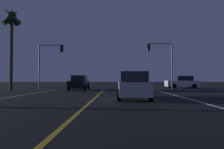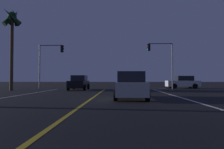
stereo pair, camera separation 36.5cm
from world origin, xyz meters
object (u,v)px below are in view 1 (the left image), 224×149
car_crossing_side (182,82)px  palm_tree_left_mid (12,24)px  car_lead_same_lane (133,86)px  car_oncoming (79,83)px  traffic_light_near_right (160,55)px  car_ahead_far (128,83)px  traffic_light_near_left (51,56)px

car_crossing_side → palm_tree_left_mid: size_ratio=0.47×
car_lead_same_lane → car_crossing_side: bearing=-28.6°
car_oncoming → traffic_light_near_right: traffic_light_near_right is taller
car_ahead_far → car_oncoming: bearing=75.3°
traffic_light_near_right → car_crossing_side: bearing=-147.3°
traffic_light_near_left → palm_tree_left_mid: bearing=-126.8°
car_crossing_side → traffic_light_near_right: (-3.48, -2.24, 3.47)m
traffic_light_near_right → car_oncoming: bearing=11.4°
palm_tree_left_mid → traffic_light_near_right: bearing=13.2°
palm_tree_left_mid → car_crossing_side: bearing=16.9°
car_lead_same_lane → traffic_light_near_right: bearing=-20.0°
traffic_light_near_left → palm_tree_left_mid: size_ratio=0.62×
car_oncoming → palm_tree_left_mid: bearing=-74.4°
palm_tree_left_mid → car_oncoming: bearing=15.6°
car_crossing_side → palm_tree_left_mid: bearing=16.9°
car_crossing_side → traffic_light_near_right: bearing=32.7°
car_oncoming → traffic_light_near_left: size_ratio=0.76×
car_lead_same_lane → palm_tree_left_mid: size_ratio=0.47×
car_crossing_side → car_lead_same_lane: bearing=61.4°
car_oncoming → traffic_light_near_right: 10.69m
car_crossing_side → traffic_light_near_left: 17.89m
car_ahead_far → traffic_light_near_left: size_ratio=0.76×
car_lead_same_lane → traffic_light_near_right: (4.53, 12.43, 3.47)m
car_ahead_far → car_lead_same_lane: (-0.23, -8.96, 0.00)m
car_lead_same_lane → car_oncoming: bearing=27.3°
car_ahead_far → traffic_light_near_left: traffic_light_near_left is taller
traffic_light_near_right → traffic_light_near_left: (-13.95, 0.00, -0.09)m
car_oncoming → car_ahead_far: same height
car_crossing_side → traffic_light_near_left: traffic_light_near_left is taller
car_crossing_side → car_oncoming: 14.04m
car_crossing_side → palm_tree_left_mid: palm_tree_left_mid is taller
palm_tree_left_mid → car_ahead_far: bearing=2.2°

